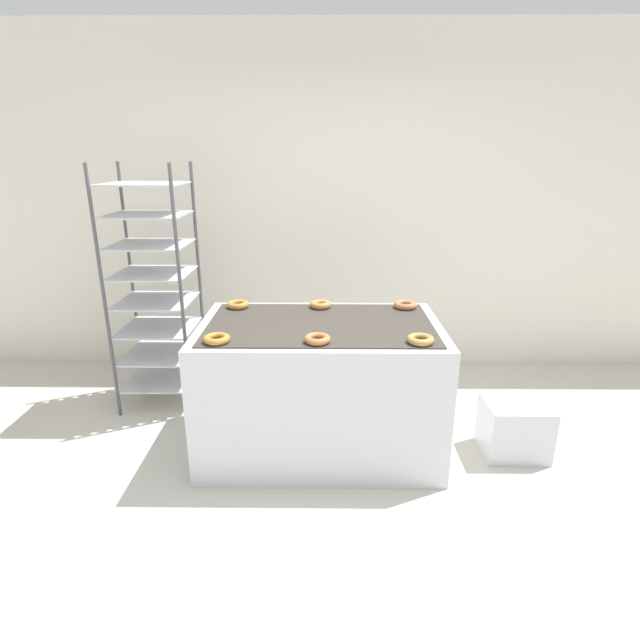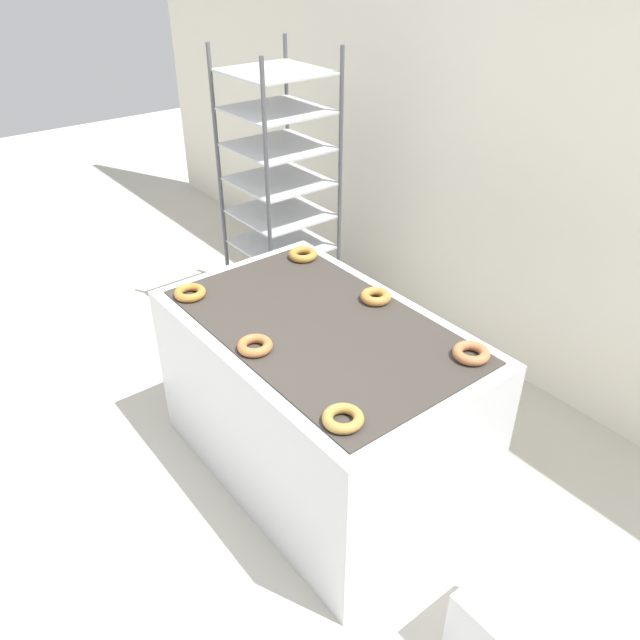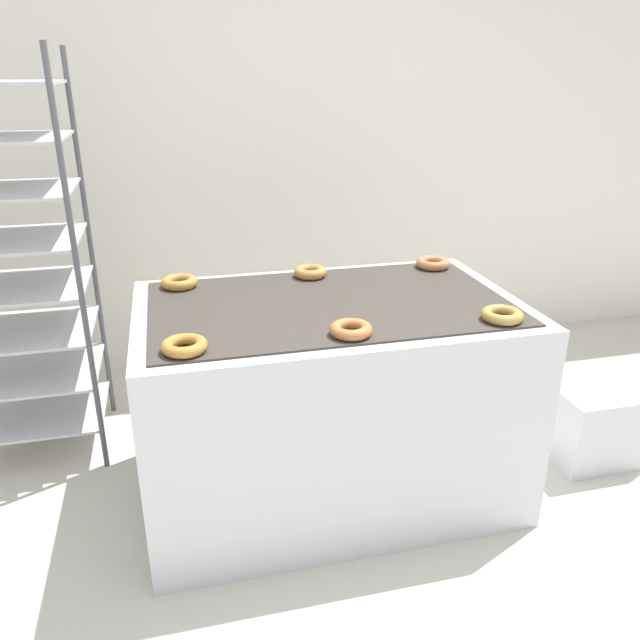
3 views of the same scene
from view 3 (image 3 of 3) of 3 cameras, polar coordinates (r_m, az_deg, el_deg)
ground_plane at (r=2.28m, az=5.72°, el=-25.10°), size 14.00×14.00×0.00m
wall_back at (r=3.63m, az=-5.03°, el=17.63°), size 8.00×0.05×2.80m
fryer_machine at (r=2.56m, az=0.82°, el=-7.23°), size 1.47×0.92×0.84m
baking_rack_cart at (r=2.96m, az=-25.71°, el=4.66°), size 0.55×0.54×1.76m
glaze_bin at (r=3.13m, az=23.68°, el=-8.59°), size 0.39×0.33×0.35m
donut_near_left at (r=2.00m, az=-12.30°, el=-2.33°), size 0.15×0.15×0.04m
donut_near_center at (r=2.08m, az=2.85°, el=-0.87°), size 0.14×0.14×0.04m
donut_near_right at (r=2.29m, az=16.32°, el=0.44°), size 0.15×0.15×0.04m
donut_far_left at (r=2.61m, az=-12.74°, el=3.39°), size 0.15×0.15×0.04m
donut_far_center at (r=2.67m, az=-0.95°, el=4.41°), size 0.14×0.14×0.04m
donut_far_right at (r=2.84m, az=10.28°, el=5.13°), size 0.15×0.15×0.04m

